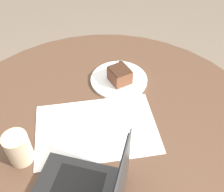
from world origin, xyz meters
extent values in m
cylinder|color=#4C3323|center=(0.00, 0.00, 0.36)|extent=(0.13, 0.13, 0.69)
cylinder|color=#4C3323|center=(0.00, 0.00, 0.72)|extent=(1.22, 1.22, 0.03)
cube|color=white|center=(0.03, -0.01, 0.74)|extent=(0.47, 0.37, 0.00)
cylinder|color=white|center=(-0.03, -0.26, 0.74)|extent=(0.23, 0.23, 0.01)
cube|color=brown|center=(-0.04, -0.25, 0.78)|extent=(0.11, 0.11, 0.06)
cube|color=#351E13|center=(-0.04, -0.25, 0.81)|extent=(0.10, 0.10, 0.00)
cube|color=silver|center=(-0.03, -0.29, 0.75)|extent=(0.02, 0.17, 0.00)
cube|color=silver|center=(-0.03, -0.36, 0.75)|extent=(0.03, 0.03, 0.00)
cylinder|color=#C6AD89|center=(0.24, 0.13, 0.79)|extent=(0.08, 0.08, 0.11)
camera|label=1|loc=(-0.08, 0.54, 1.46)|focal=42.00mm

